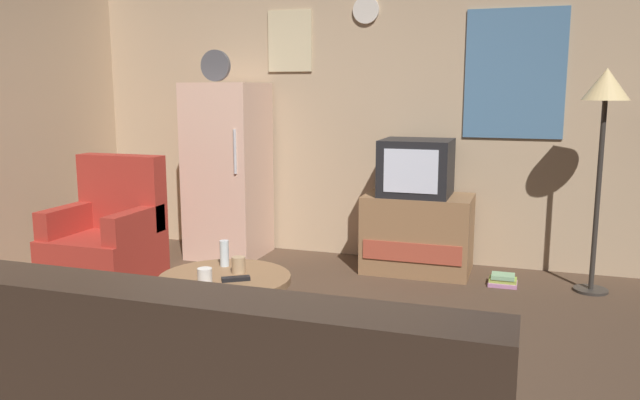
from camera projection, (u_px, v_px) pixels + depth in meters
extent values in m
plane|color=#4C3828|center=(246.00, 366.00, 3.33)|extent=(12.00, 12.00, 0.00)
cube|color=tan|center=(365.00, 107.00, 5.40)|extent=(5.20, 0.10, 2.60)
cube|color=teal|center=(515.00, 74.00, 4.92)|extent=(0.76, 0.02, 1.00)
cube|color=beige|center=(290.00, 41.00, 5.45)|extent=(0.40, 0.02, 0.52)
cylinder|color=silver|center=(366.00, 10.00, 5.20)|extent=(0.22, 0.03, 0.22)
cube|color=beige|center=(228.00, 171.00, 5.47)|extent=(0.60, 0.60, 1.50)
cylinder|color=silver|center=(235.00, 152.00, 5.08)|extent=(0.02, 0.02, 0.36)
cylinder|color=#4C4C51|center=(216.00, 66.00, 5.26)|extent=(0.26, 0.04, 0.26)
cube|color=#8E6642|center=(418.00, 233.00, 5.04)|extent=(0.84, 0.52, 0.62)
cube|color=#AD4733|center=(411.00, 253.00, 4.81)|extent=(0.76, 0.01, 0.15)
cube|color=black|center=(416.00, 167.00, 4.96)|extent=(0.54, 0.50, 0.44)
cube|color=silver|center=(411.00, 171.00, 4.73)|extent=(0.41, 0.01, 0.33)
cylinder|color=#332D28|center=(591.00, 290.00, 4.58)|extent=(0.24, 0.24, 0.02)
cylinder|color=#332D28|center=(598.00, 196.00, 4.46)|extent=(0.04, 0.04, 1.40)
cone|color=#F2D18C|center=(606.00, 84.00, 4.32)|extent=(0.32, 0.32, 0.22)
cylinder|color=#8E6642|center=(226.00, 350.00, 3.49)|extent=(0.72, 0.72, 0.04)
cylinder|color=#8E6642|center=(226.00, 315.00, 3.46)|extent=(0.24, 0.24, 0.40)
cylinder|color=#8E6642|center=(225.00, 280.00, 3.42)|extent=(0.72, 0.72, 0.04)
cylinder|color=silver|center=(224.00, 253.00, 3.61)|extent=(0.05, 0.05, 0.15)
cylinder|color=silver|center=(205.00, 277.00, 3.26)|extent=(0.08, 0.08, 0.09)
cylinder|color=tan|center=(239.00, 265.00, 3.48)|extent=(0.08, 0.08, 0.09)
cube|color=black|center=(236.00, 279.00, 3.34)|extent=(0.15, 0.12, 0.02)
cube|color=#A52D23|center=(104.00, 262.00, 4.62)|extent=(0.68, 0.68, 0.40)
cube|color=#A52D23|center=(122.00, 192.00, 4.78)|extent=(0.68, 0.16, 0.56)
cube|color=#A52D23|center=(70.00, 219.00, 4.65)|extent=(0.12, 0.60, 0.20)
cube|color=#A52D23|center=(135.00, 224.00, 4.48)|extent=(0.12, 0.60, 0.20)
cube|color=#38281E|center=(183.00, 385.00, 1.69)|extent=(1.70, 0.20, 0.52)
cube|color=#BA7AA6|center=(503.00, 283.00, 4.72)|extent=(0.21, 0.17, 0.03)
cube|color=#92AA42|center=(503.00, 280.00, 4.71)|extent=(0.20, 0.13, 0.03)
cube|color=#84B686|center=(503.00, 276.00, 4.71)|extent=(0.17, 0.14, 0.03)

